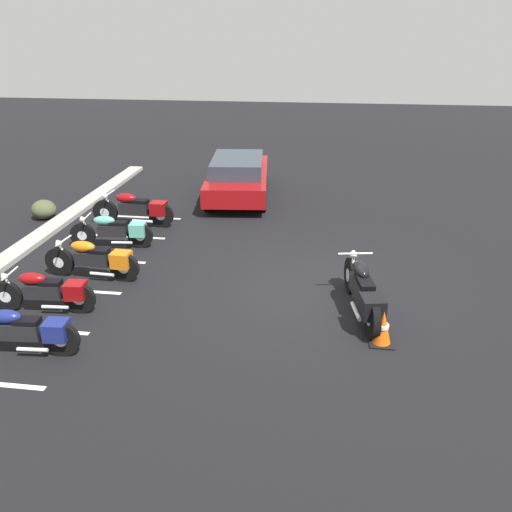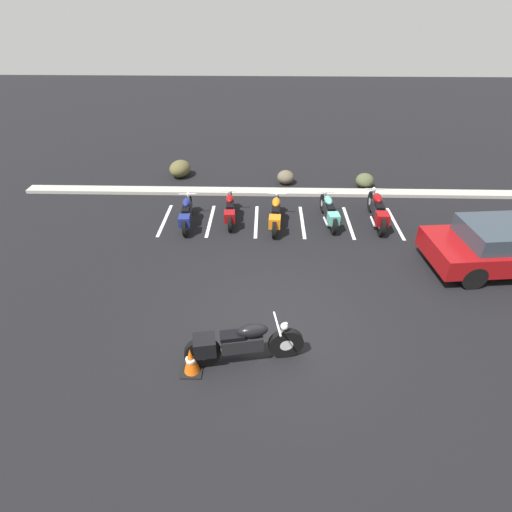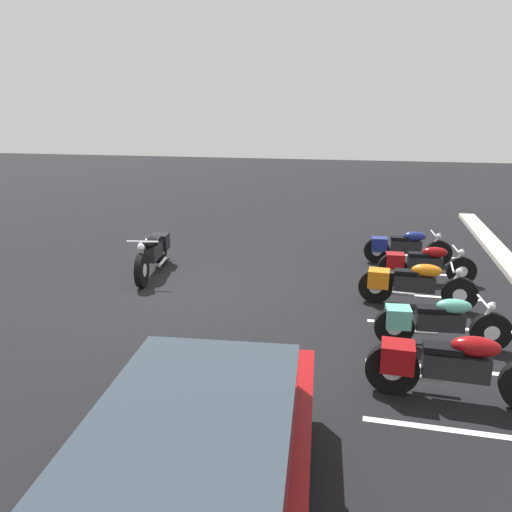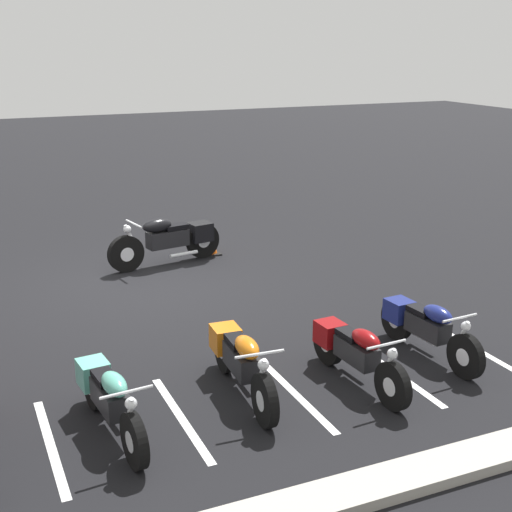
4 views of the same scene
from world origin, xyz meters
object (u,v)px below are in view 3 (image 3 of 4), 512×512
object	(u,v)px
parked_bike_3	(436,321)
car_red	(191,487)
motorcycle_black_featured	(153,251)
parked_bike_1	(422,264)
parked_bike_4	(450,366)
parked_bike_0	(403,247)
traffic_cone	(158,249)
parked_bike_2	(411,283)

from	to	relation	value
parked_bike_3	car_red	xyz separation A→B (m)	(4.39, -2.26, 0.26)
motorcycle_black_featured	parked_bike_1	distance (m)	5.79
motorcycle_black_featured	parked_bike_1	xyz separation A→B (m)	(-0.63, 5.76, -0.08)
parked_bike_4	car_red	xyz separation A→B (m)	(2.89, -2.27, 0.21)
parked_bike_1	parked_bike_3	xyz separation A→B (m)	(3.11, -0.05, 0.00)
parked_bike_0	parked_bike_1	size ratio (longest dim) A/B	1.01
car_red	traffic_cone	world-z (taller)	car_red
parked_bike_0	traffic_cone	size ratio (longest dim) A/B	3.29
parked_bike_3	parked_bike_2	bearing A→B (deg)	93.00
parked_bike_3	car_red	distance (m)	4.94
motorcycle_black_featured	parked_bike_2	bearing A→B (deg)	71.60
parked_bike_3	car_red	bearing A→B (deg)	-122.89
parked_bike_1	traffic_cone	bearing A→B (deg)	173.72
traffic_cone	parked_bike_2	bearing A→B (deg)	73.54
motorcycle_black_featured	car_red	bearing A→B (deg)	16.53
motorcycle_black_featured	parked_bike_0	xyz separation A→B (m)	(-1.95, 5.44, -0.07)
motorcycle_black_featured	parked_bike_4	size ratio (longest dim) A/B	1.04
parked_bike_2	traffic_cone	size ratio (longest dim) A/B	3.43
parked_bike_0	parked_bike_1	xyz separation A→B (m)	(1.32, 0.31, -0.00)
car_red	traffic_cone	xyz separation A→B (m)	(-7.76, -3.72, -0.39)
parked_bike_1	parked_bike_4	size ratio (longest dim) A/B	0.89
car_red	parked_bike_1	bearing A→B (deg)	157.07
parked_bike_0	traffic_cone	distance (m)	5.83
motorcycle_black_featured	parked_bike_1	size ratio (longest dim) A/B	1.17
parked_bike_1	traffic_cone	distance (m)	6.05
car_red	parked_bike_4	bearing A→B (deg)	136.15
parked_bike_0	parked_bike_1	world-z (taller)	parked_bike_0
parked_bike_2	car_red	world-z (taller)	car_red
motorcycle_black_featured	parked_bike_4	xyz separation A→B (m)	(3.97, 5.70, -0.02)
parked_bike_2	car_red	size ratio (longest dim) A/B	0.47
parked_bike_0	parked_bike_1	bearing A→B (deg)	-80.49
motorcycle_black_featured	parked_bike_4	bearing A→B (deg)	45.07
parked_bike_2	car_red	distance (m)	6.39
parked_bike_1	parked_bike_4	distance (m)	4.61
motorcycle_black_featured	traffic_cone	world-z (taller)	motorcycle_black_featured
parked_bike_0	parked_bike_3	bearing A→B (deg)	-90.49
parked_bike_1	car_red	distance (m)	7.85
parked_bike_0	parked_bike_4	xyz separation A→B (m)	(5.92, 0.26, 0.05)
parked_bike_0	parked_bike_4	size ratio (longest dim) A/B	0.90
parked_bike_4	traffic_cone	size ratio (longest dim) A/B	3.66
motorcycle_black_featured	parked_bike_0	size ratio (longest dim) A/B	1.16
parked_bike_0	parked_bike_2	world-z (taller)	parked_bike_2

